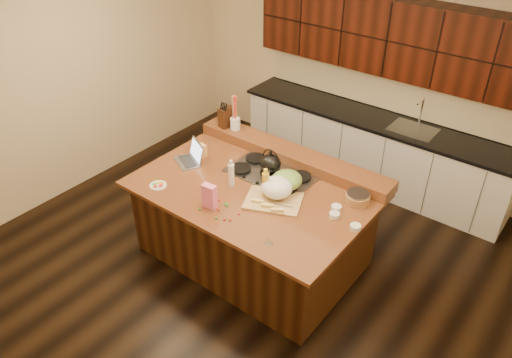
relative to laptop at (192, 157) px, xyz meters
The scene contains 31 objects.
room 0.93m from the laptop, ahead, with size 5.52×5.02×2.72m.
island 1.00m from the laptop, ahead, with size 2.40×1.60×0.92m.
back_ledge 1.11m from the laptop, 39.90° to the left, with size 2.40×0.30×0.12m, color black.
cooktop 0.91m from the laptop, 20.09° to the left, with size 0.92×0.52×0.05m.
back_counter 2.52m from the laptop, 62.77° to the left, with size 3.70×0.66×2.40m.
kettle 0.91m from the laptop, 20.09° to the left, with size 0.22×0.22×0.20m, color black.
green_bowl 1.17m from the laptop, ahead, with size 0.31×0.31×0.17m, color olive.
laptop is the anchor object (origin of this frame).
oil_bottle 1.04m from the laptop, ahead, with size 0.07×0.07×0.27m, color gold.
vinegar_bottle 0.66m from the laptop, ahead, with size 0.06×0.06×0.25m, color silver.
wooden_tray 1.15m from the laptop, ahead, with size 0.66×0.58×0.22m.
ramekin_a 2.00m from the laptop, ahead, with size 0.10×0.10×0.04m, color white.
ramekin_b 1.73m from the laptop, ahead, with size 0.10×0.10×0.04m, color white.
ramekin_c 1.76m from the laptop, ahead, with size 0.10×0.10×0.04m, color white.
strainer_bowl 1.87m from the laptop, 13.67° to the left, with size 0.24×0.24×0.09m, color #996B3F.
kitchen_timer 1.60m from the laptop, 21.40° to the right, with size 0.08×0.08×0.07m, color silver.
pink_bag 0.89m from the laptop, 34.93° to the right, with size 0.14×0.07×0.26m, color pink.
candy_plate 0.57m from the laptop, 84.22° to the right, with size 0.18×0.18×0.01m, color white.
package_box 0.15m from the laptop, 85.38° to the left, with size 0.11×0.07×0.15m, color #EEA754.
utensil_crock 0.72m from the laptop, 87.01° to the left, with size 0.12×0.12×0.14m, color white.
knife_block 0.74m from the laptop, 97.04° to the left, with size 0.12×0.19×0.23m, color black.
gumdrop_0 1.11m from the laptop, 22.61° to the right, with size 0.02×0.02×0.02m, color red.
gumdrop_1 0.91m from the laptop, 41.65° to the right, with size 0.02×0.02×0.02m, color #198C26.
gumdrop_2 0.82m from the laptop, 27.22° to the right, with size 0.02×0.02×0.02m, color red.
gumdrop_3 0.90m from the laptop, 25.19° to the right, with size 0.02×0.02×0.02m, color #198C26.
gumdrop_4 0.97m from the laptop, 31.04° to the right, with size 0.02×0.02×0.02m, color red.
gumdrop_5 0.94m from the laptop, 25.29° to the right, with size 0.02×0.02×0.02m, color #198C26.
gumdrop_6 1.16m from the laptop, 28.30° to the right, with size 0.02×0.02×0.02m, color red.
gumdrop_7 0.92m from the laptop, 24.60° to the right, with size 0.02×0.02×0.02m, color #198C26.
gumdrop_8 1.13m from the laptop, 30.76° to the right, with size 0.02×0.02×0.02m, color red.
gumdrop_9 1.08m from the laptop, 34.18° to the right, with size 0.02×0.02×0.02m, color #198C26.
Camera 1 is at (2.59, -3.30, 3.84)m, focal length 35.00 mm.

